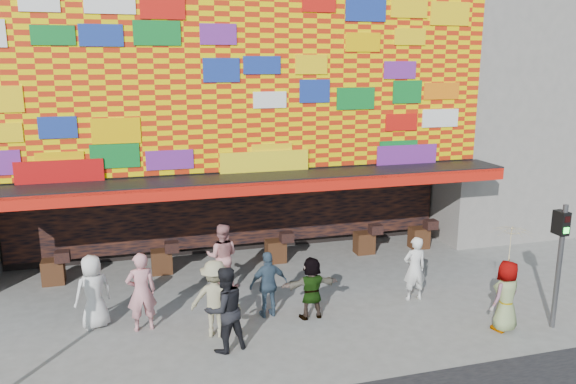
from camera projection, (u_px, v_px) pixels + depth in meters
name	position (u px, v px, depth m)	size (l,w,h in m)	color
ground	(284.00, 332.00, 13.09)	(90.00, 90.00, 0.00)	slate
shop_building	(221.00, 88.00, 19.55)	(15.20, 9.40, 10.00)	gray
neighbor_right	(540.00, 65.00, 22.68)	(11.00, 8.00, 12.00)	gray
signal_right	(561.00, 253.00, 12.91)	(0.22, 0.20, 3.00)	#59595B
ped_a	(93.00, 292.00, 13.13)	(0.87, 0.57, 1.78)	silver
ped_b	(141.00, 292.00, 12.99)	(0.69, 0.45, 1.89)	#D2888F
ped_c	(225.00, 309.00, 12.06)	(0.93, 0.72, 1.91)	black
ped_d	(215.00, 299.00, 12.73)	(1.17, 0.67, 1.81)	tan
ped_e	(269.00, 284.00, 13.72)	(0.98, 0.41, 1.67)	#3A5066
ped_f	(311.00, 288.00, 13.65)	(1.44, 0.46, 1.55)	gray
ped_g	(506.00, 296.00, 13.01)	(0.83, 0.54, 1.69)	gray
ped_h	(415.00, 268.00, 14.69)	(0.63, 0.41, 1.73)	silver
ped_i	(222.00, 256.00, 15.46)	(0.89, 0.69, 1.83)	tan
parasol	(511.00, 244.00, 12.72)	(0.92, 0.93, 1.78)	#F3E699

